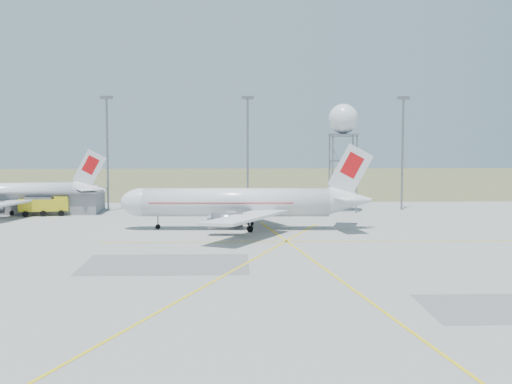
{
  "coord_description": "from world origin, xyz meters",
  "views": [
    {
      "loc": [
        -12.76,
        -61.71,
        14.74
      ],
      "look_at": [
        -9.36,
        40.0,
        5.64
      ],
      "focal_mm": 50.0,
      "sensor_mm": 36.0,
      "label": 1
    }
  ],
  "objects_px": {
    "fire_truck": "(45,206)",
    "radar_tower": "(343,151)",
    "airliner_far": "(5,194)",
    "airliner_main": "(240,203)"
  },
  "relations": [
    {
      "from": "airliner_main",
      "to": "fire_truck",
      "type": "height_order",
      "value": "airliner_main"
    },
    {
      "from": "airliner_main",
      "to": "radar_tower",
      "type": "height_order",
      "value": "radar_tower"
    },
    {
      "from": "fire_truck",
      "to": "radar_tower",
      "type": "bearing_deg",
      "value": -4.54
    },
    {
      "from": "airliner_main",
      "to": "airliner_far",
      "type": "height_order",
      "value": "airliner_main"
    },
    {
      "from": "airliner_main",
      "to": "fire_truck",
      "type": "distance_m",
      "value": 37.32
    },
    {
      "from": "airliner_main",
      "to": "airliner_far",
      "type": "distance_m",
      "value": 45.05
    },
    {
      "from": "airliner_far",
      "to": "radar_tower",
      "type": "relative_size",
      "value": 1.72
    },
    {
      "from": "fire_truck",
      "to": "airliner_far",
      "type": "bearing_deg",
      "value": 151.64
    },
    {
      "from": "airliner_main",
      "to": "airliner_far",
      "type": "relative_size",
      "value": 1.13
    },
    {
      "from": "radar_tower",
      "to": "fire_truck",
      "type": "relative_size",
      "value": 2.25
    }
  ]
}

